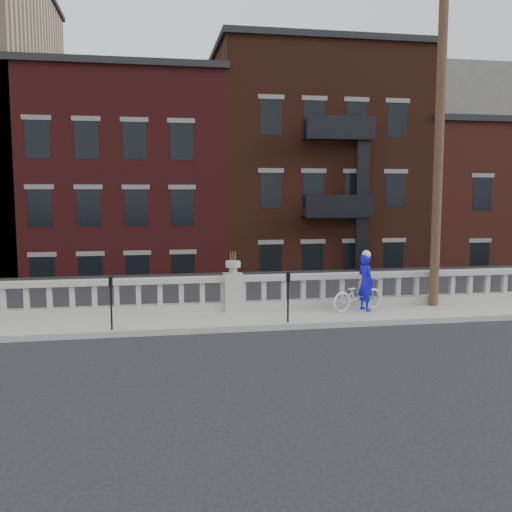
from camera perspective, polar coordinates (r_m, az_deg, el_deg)
The scene contains 10 objects.
ground at distance 13.21m, azimuth 0.13°, elevation -9.57°, with size 120.00×120.00×0.00m, color black.
sidewalk at distance 16.06m, azimuth -1.81°, elevation -6.40°, with size 32.00×2.20×0.15m, color gray.
balustrade at distance 16.87m, azimuth -2.29°, elevation -3.82°, with size 28.00×0.34×1.03m.
planter_pedestal at distance 16.83m, azimuth -2.30°, elevation -3.18°, with size 0.55×0.55×1.76m.
lower_level at distance 35.66m, azimuth -5.68°, elevation 4.79°, with size 80.00×44.00×20.80m.
utility_pole at distance 18.26m, azimuth 17.85°, elevation 11.14°, with size 1.60×0.28×10.00m.
parking_meter_b at distance 14.92m, azimuth -14.30°, elevation -3.99°, with size 0.10×0.09×1.36m.
parking_meter_c at distance 15.29m, azimuth 3.22°, elevation -3.55°, with size 0.10×0.09×1.36m.
bicycle at distance 17.14m, azimuth 10.13°, elevation -3.81°, with size 0.63×1.81×0.95m, color silver.
cyclist at distance 17.11m, azimuth 10.91°, elevation -2.59°, with size 0.61×0.40×1.68m, color #120DCF.
Camera 1 is at (-2.29, -12.49, 3.65)m, focal length 40.00 mm.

